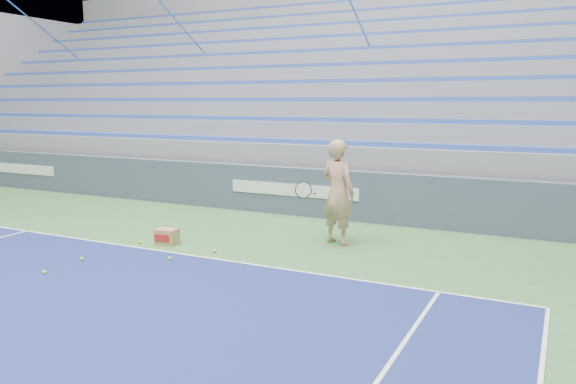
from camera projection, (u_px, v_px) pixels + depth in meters
name	position (u px, v px, depth m)	size (l,w,h in m)	color
sponsor_barrier	(296.00, 191.00, 12.97)	(30.00, 0.32, 1.10)	#3C485C
bleachers	(374.00, 109.00, 17.74)	(31.00, 9.15, 7.30)	gray
tennis_player	(338.00, 192.00, 10.24)	(1.01, 0.95, 1.93)	tan
ball_box	(167.00, 237.00, 10.33)	(0.41, 0.34, 0.29)	#A17A4E
tennis_ball_0	(140.00, 242.00, 10.35)	(0.07, 0.07, 0.07)	#D0DD2D
tennis_ball_1	(170.00, 259.00, 9.28)	(0.07, 0.07, 0.07)	#D0DD2D
tennis_ball_2	(215.00, 251.00, 9.75)	(0.07, 0.07, 0.07)	#D0DD2D
tennis_ball_3	(169.00, 243.00, 10.33)	(0.07, 0.07, 0.07)	#D0DD2D
tennis_ball_4	(82.00, 259.00, 9.26)	(0.07, 0.07, 0.07)	#D0DD2D
tennis_ball_5	(44.00, 272.00, 8.53)	(0.07, 0.07, 0.07)	#D0DD2D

